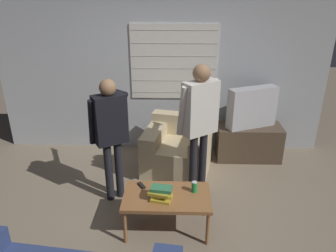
{
  "coord_description": "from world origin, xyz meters",
  "views": [
    {
      "loc": [
        0.26,
        -3.05,
        2.59
      ],
      "look_at": [
        0.15,
        0.59,
        1.0
      ],
      "focal_mm": 35.0,
      "sensor_mm": 36.0,
      "label": 1
    }
  ],
  "objects_px": {
    "armchair_beige": "(178,149)",
    "spare_remote": "(142,185)",
    "tv": "(252,107)",
    "book_stack": "(161,193)",
    "person_right_standing": "(199,115)",
    "person_left_standing": "(110,127)",
    "soda_can": "(194,187)",
    "coffee_table": "(167,199)"
  },
  "relations": [
    {
      "from": "armchair_beige",
      "to": "spare_remote",
      "type": "relative_size",
      "value": 8.37
    },
    {
      "from": "tv",
      "to": "book_stack",
      "type": "bearing_deg",
      "value": 31.43
    },
    {
      "from": "person_right_standing",
      "to": "armchair_beige",
      "type": "bearing_deg",
      "value": 76.67
    },
    {
      "from": "tv",
      "to": "person_left_standing",
      "type": "height_order",
      "value": "person_left_standing"
    },
    {
      "from": "tv",
      "to": "person_left_standing",
      "type": "distance_m",
      "value": 2.25
    },
    {
      "from": "person_left_standing",
      "to": "tv",
      "type": "bearing_deg",
      "value": -0.63
    },
    {
      "from": "soda_can",
      "to": "book_stack",
      "type": "bearing_deg",
      "value": -158.11
    },
    {
      "from": "tv",
      "to": "soda_can",
      "type": "height_order",
      "value": "tv"
    },
    {
      "from": "person_right_standing",
      "to": "spare_remote",
      "type": "bearing_deg",
      "value": -174.59
    },
    {
      "from": "person_left_standing",
      "to": "person_right_standing",
      "type": "height_order",
      "value": "person_right_standing"
    },
    {
      "from": "armchair_beige",
      "to": "tv",
      "type": "distance_m",
      "value": 1.29
    },
    {
      "from": "armchair_beige",
      "to": "tv",
      "type": "height_order",
      "value": "tv"
    },
    {
      "from": "armchair_beige",
      "to": "coffee_table",
      "type": "relative_size",
      "value": 1.14
    },
    {
      "from": "book_stack",
      "to": "spare_remote",
      "type": "distance_m",
      "value": 0.33
    },
    {
      "from": "book_stack",
      "to": "spare_remote",
      "type": "height_order",
      "value": "book_stack"
    },
    {
      "from": "tv",
      "to": "armchair_beige",
      "type": "bearing_deg",
      "value": -5.01
    },
    {
      "from": "spare_remote",
      "to": "coffee_table",
      "type": "bearing_deg",
      "value": -62.25
    },
    {
      "from": "armchair_beige",
      "to": "spare_remote",
      "type": "xyz_separation_m",
      "value": [
        -0.42,
        -1.2,
        0.14
      ]
    },
    {
      "from": "coffee_table",
      "to": "person_left_standing",
      "type": "distance_m",
      "value": 1.09
    },
    {
      "from": "coffee_table",
      "to": "person_left_standing",
      "type": "height_order",
      "value": "person_left_standing"
    },
    {
      "from": "soda_can",
      "to": "person_left_standing",
      "type": "bearing_deg",
      "value": 153.24
    },
    {
      "from": "tv",
      "to": "soda_can",
      "type": "relative_size",
      "value": 6.24
    },
    {
      "from": "person_left_standing",
      "to": "armchair_beige",
      "type": "bearing_deg",
      "value": 12.52
    },
    {
      "from": "tv",
      "to": "spare_remote",
      "type": "height_order",
      "value": "tv"
    },
    {
      "from": "armchair_beige",
      "to": "book_stack",
      "type": "bearing_deg",
      "value": 94.64
    },
    {
      "from": "coffee_table",
      "to": "book_stack",
      "type": "distance_m",
      "value": 0.15
    },
    {
      "from": "coffee_table",
      "to": "spare_remote",
      "type": "bearing_deg",
      "value": 150.85
    },
    {
      "from": "armchair_beige",
      "to": "soda_can",
      "type": "relative_size",
      "value": 8.69
    },
    {
      "from": "armchair_beige",
      "to": "person_left_standing",
      "type": "bearing_deg",
      "value": 55.32
    },
    {
      "from": "tv",
      "to": "soda_can",
      "type": "distance_m",
      "value": 1.91
    },
    {
      "from": "armchair_beige",
      "to": "soda_can",
      "type": "distance_m",
      "value": 1.31
    },
    {
      "from": "tv",
      "to": "person_left_standing",
      "type": "xyz_separation_m",
      "value": [
        -1.94,
        -1.13,
        0.15
      ]
    },
    {
      "from": "coffee_table",
      "to": "person_right_standing",
      "type": "distance_m",
      "value": 1.08
    },
    {
      "from": "soda_can",
      "to": "spare_remote",
      "type": "bearing_deg",
      "value": 171.99
    },
    {
      "from": "spare_remote",
      "to": "book_stack",
      "type": "bearing_deg",
      "value": -77.63
    },
    {
      "from": "spare_remote",
      "to": "tv",
      "type": "bearing_deg",
      "value": 12.26
    },
    {
      "from": "person_right_standing",
      "to": "spare_remote",
      "type": "distance_m",
      "value": 1.09
    },
    {
      "from": "coffee_table",
      "to": "spare_remote",
      "type": "relative_size",
      "value": 7.34
    },
    {
      "from": "armchair_beige",
      "to": "book_stack",
      "type": "height_order",
      "value": "armchair_beige"
    },
    {
      "from": "person_right_standing",
      "to": "soda_can",
      "type": "relative_size",
      "value": 13.84
    },
    {
      "from": "armchair_beige",
      "to": "spare_remote",
      "type": "bearing_deg",
      "value": 82.73
    },
    {
      "from": "person_left_standing",
      "to": "spare_remote",
      "type": "relative_size",
      "value": 12.23
    }
  ]
}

